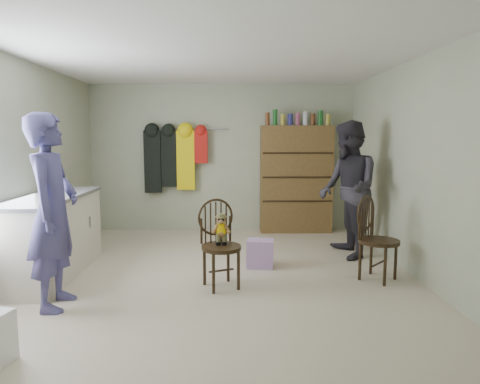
{
  "coord_description": "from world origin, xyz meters",
  "views": [
    {
      "loc": [
        0.13,
        -4.9,
        1.6
      ],
      "look_at": [
        0.25,
        0.2,
        0.95
      ],
      "focal_mm": 32.0,
      "sensor_mm": 36.0,
      "label": 1
    }
  ],
  "objects_px": {
    "counter": "(51,236)",
    "chair_far": "(374,235)",
    "chair_front": "(220,238)",
    "dresser": "(296,178)"
  },
  "relations": [
    {
      "from": "counter",
      "to": "chair_far",
      "type": "bearing_deg",
      "value": -3.41
    },
    {
      "from": "chair_front",
      "to": "dresser",
      "type": "bearing_deg",
      "value": 43.41
    },
    {
      "from": "chair_far",
      "to": "dresser",
      "type": "xyz_separation_m",
      "value": [
        -0.51,
        2.52,
        0.4
      ]
    },
    {
      "from": "counter",
      "to": "chair_front",
      "type": "bearing_deg",
      "value": -12.03
    },
    {
      "from": "chair_front",
      "to": "dresser",
      "type": "height_order",
      "value": "dresser"
    },
    {
      "from": "dresser",
      "to": "chair_far",
      "type": "bearing_deg",
      "value": -78.6
    },
    {
      "from": "chair_far",
      "to": "dresser",
      "type": "relative_size",
      "value": 0.46
    },
    {
      "from": "chair_far",
      "to": "dresser",
      "type": "distance_m",
      "value": 2.6
    },
    {
      "from": "counter",
      "to": "chair_front",
      "type": "relative_size",
      "value": 1.97
    },
    {
      "from": "counter",
      "to": "chair_far",
      "type": "xyz_separation_m",
      "value": [
        3.71,
        -0.22,
        0.04
      ]
    }
  ]
}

